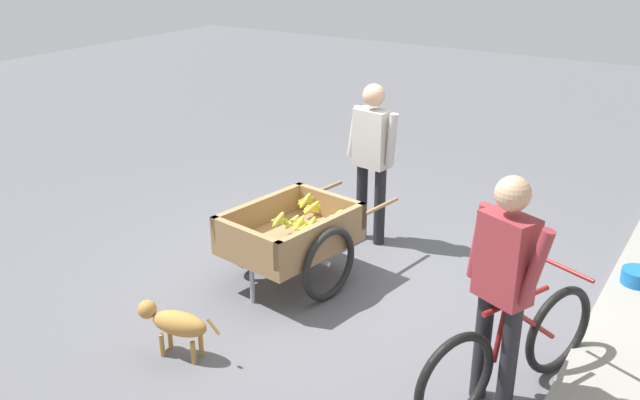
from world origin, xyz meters
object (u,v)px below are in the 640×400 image
fruit_cart (292,237)px  vendor_person (372,150)px  dog (175,323)px  plastic_bucket (636,283)px  cyclist_person (504,275)px  bicycle (510,351)px

fruit_cart → vendor_person: size_ratio=1.10×
vendor_person → dog: 2.60m
vendor_person → plastic_bucket: 2.59m
cyclist_person → dog: size_ratio=2.41×
dog → vendor_person: bearing=174.7°
bicycle → plastic_bucket: (-1.89, 0.48, -0.23)m
vendor_person → plastic_bucket: bearing=95.7°
fruit_cart → dog: fruit_cart is taller
dog → plastic_bucket: dog is taller
vendor_person → bicycle: size_ratio=1.02×
bicycle → dog: size_ratio=2.34×
dog → plastic_bucket: bearing=135.8°
fruit_cart → vendor_person: bearing=172.1°
plastic_bucket → vendor_person: bearing=-84.3°
fruit_cart → vendor_person: vendor_person is taller
fruit_cart → bicycle: size_ratio=1.12×
fruit_cart → dog: size_ratio=2.62×
bicycle → cyclist_person: bearing=-22.6°
bicycle → dog: bicycle is taller
cyclist_person → dog: 2.35m
vendor_person → bicycle: 2.63m
bicycle → vendor_person: bearing=-130.1°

